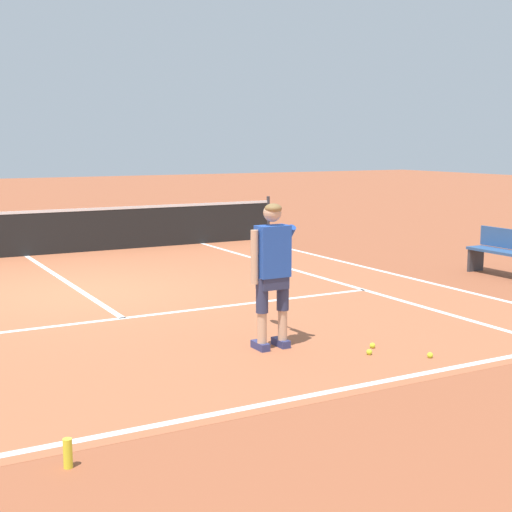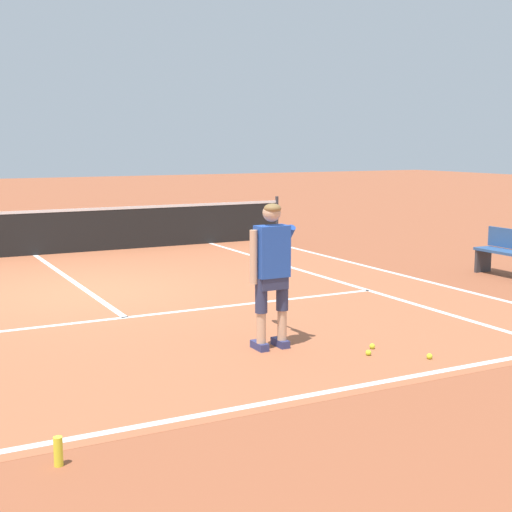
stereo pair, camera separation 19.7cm
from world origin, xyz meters
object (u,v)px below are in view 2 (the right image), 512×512
tennis_ball_mid_court (372,346)px  water_bottle (58,451)px  tennis_ball_by_baseline (368,353)px  tennis_player (271,265)px  courtside_bench (512,252)px  tennis_ball_near_feet (429,356)px

tennis_ball_mid_court → water_bottle: water_bottle is taller
tennis_ball_by_baseline → tennis_ball_mid_court: (0.20, 0.20, 0.00)m
tennis_player → tennis_ball_mid_court: bearing=-29.1°
courtside_bench → water_bottle: (-8.98, -4.14, -0.34)m
tennis_ball_mid_court → courtside_bench: bearing=27.9°
tennis_player → tennis_ball_mid_court: (1.04, -0.58, -0.96)m
tennis_player → tennis_ball_near_feet: bearing=-41.6°
tennis_ball_near_feet → tennis_ball_by_baseline: (-0.52, 0.43, 0.00)m
tennis_ball_near_feet → tennis_ball_mid_court: size_ratio=1.00×
tennis_ball_near_feet → tennis_ball_by_baseline: 0.68m
tennis_ball_by_baseline → tennis_ball_mid_court: size_ratio=1.00×
tennis_ball_near_feet → tennis_ball_by_baseline: same height
tennis_player → tennis_ball_by_baseline: size_ratio=25.95×
tennis_player → tennis_ball_mid_court: tennis_player is taller
tennis_ball_by_baseline → tennis_ball_mid_court: same height
tennis_ball_mid_court → courtside_bench: courtside_bench is taller
tennis_ball_mid_court → courtside_bench: 5.68m
tennis_ball_near_feet → tennis_ball_mid_court: 0.71m
tennis_ball_near_feet → tennis_ball_mid_court: (-0.32, 0.63, 0.00)m
tennis_player → tennis_ball_by_baseline: bearing=-42.9°
tennis_player → tennis_ball_mid_court: 1.53m
tennis_player → tennis_ball_by_baseline: (0.84, -0.78, -0.96)m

